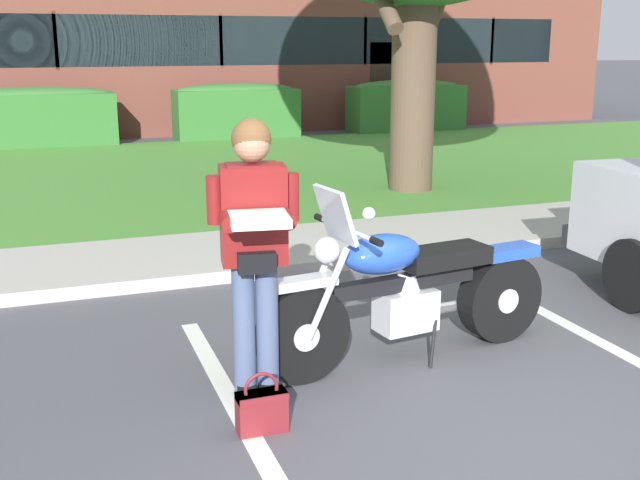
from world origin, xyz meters
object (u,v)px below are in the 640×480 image
rider_person (254,239)px  hedge_center_right (406,105)px  hedge_center_left (236,110)px  brick_building (179,44)px  handbag (262,408)px  hedge_left (36,116)px  motorcycle (418,289)px

rider_person → hedge_center_right: (7.28, 12.59, -0.36)m
hedge_center_left → brick_building: brick_building is taller
handbag → hedge_left: (-0.94, 13.01, 0.51)m
hedge_left → hedge_center_left: 4.16m
rider_person → brick_building: (3.06, 18.80, 1.03)m
handbag → hedge_center_right: size_ratio=0.13×
handbag → hedge_center_left: size_ratio=0.13×
rider_person → handbag: rider_person is taller
hedge_center_right → brick_building: size_ratio=0.13×
handbag → hedge_center_right: bearing=60.5°
motorcycle → hedge_center_right: 13.76m
motorcycle → handbag: size_ratio=6.22×
hedge_center_right → brick_building: brick_building is taller
handbag → hedge_center_left: 13.41m
rider_person → hedge_center_right: bearing=60.0°
rider_person → brick_building: brick_building is taller
hedge_left → hedge_center_left: same height
hedge_center_left → hedge_left: bearing=180.0°
rider_person → hedge_center_right: rider_person is taller
motorcycle → hedge_center_left: size_ratio=0.83×
brick_building → motorcycle: bearing=-95.7°
rider_person → brick_building: bearing=80.7°
hedge_left → handbag: bearing=-85.9°
handbag → brick_building: (3.16, 19.22, 1.90)m
handbag → brick_building: bearing=80.7°
handbag → brick_building: 19.57m
handbag → hedge_center_right: (7.37, 13.01, 0.51)m
handbag → hedge_center_right: 14.96m
motorcycle → hedge_left: motorcycle is taller
hedge_center_left → rider_person: bearing=-103.9°
rider_person → motorcycle: bearing=11.3°
motorcycle → hedge_center_left: (1.91, 12.35, 0.16)m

